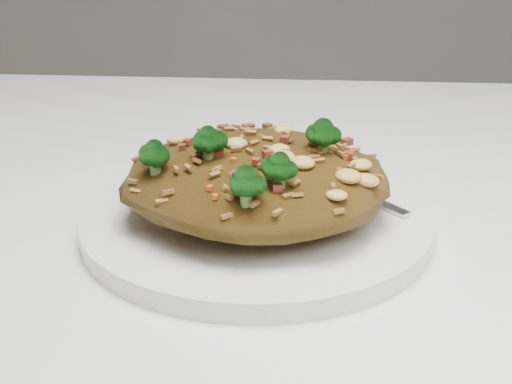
% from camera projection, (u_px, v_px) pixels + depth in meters
% --- Properties ---
extents(dining_table, '(1.20, 0.80, 0.75)m').
position_uv_depth(dining_table, '(263.00, 308.00, 0.58)').
color(dining_table, white).
rests_on(dining_table, ground).
extents(plate, '(0.24, 0.24, 0.01)m').
position_uv_depth(plate, '(256.00, 221.00, 0.50)').
color(plate, white).
rests_on(plate, dining_table).
extents(fried_rice, '(0.18, 0.17, 0.07)m').
position_uv_depth(fried_rice, '(256.00, 170.00, 0.48)').
color(fried_rice, brown).
rests_on(fried_rice, plate).
extents(fork, '(0.12, 0.13, 0.00)m').
position_uv_depth(fork, '(334.00, 183.00, 0.54)').
color(fork, silver).
rests_on(fork, plate).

